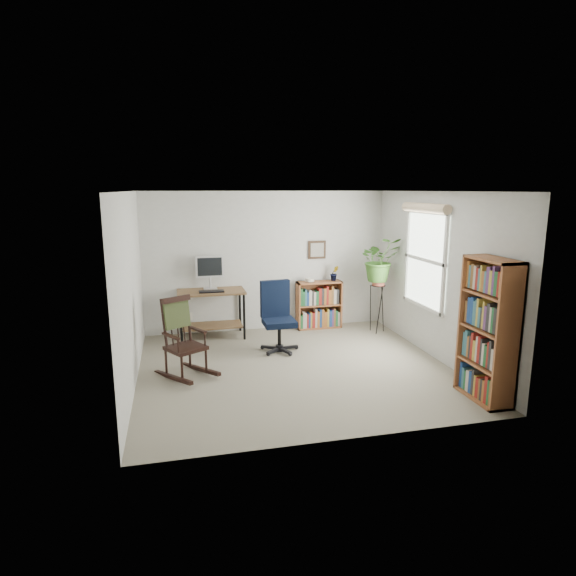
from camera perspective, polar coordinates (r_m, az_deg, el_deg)
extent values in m
cube|color=gray|center=(6.75, 0.79, -9.43)|extent=(4.20, 4.00, 0.00)
cube|color=silver|center=(6.30, 0.85, 11.38)|extent=(4.20, 4.00, 0.00)
cube|color=silver|center=(8.35, -2.53, 3.17)|extent=(4.20, 0.00, 2.40)
cube|color=silver|center=(4.56, 6.97, -4.08)|extent=(4.20, 0.00, 2.40)
cube|color=silver|center=(6.26, -18.17, -0.27)|extent=(0.00, 4.00, 2.40)
cube|color=silver|center=(7.22, 17.22, 1.32)|extent=(0.00, 4.00, 2.40)
cube|color=black|center=(7.88, -9.05, -0.41)|extent=(0.40, 0.15, 0.02)
imported|color=#3A6D26|center=(8.20, 10.87, 5.82)|extent=(1.69, 1.88, 1.47)
imported|color=#3A6D26|center=(8.53, 5.51, 1.23)|extent=(0.13, 0.24, 0.11)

